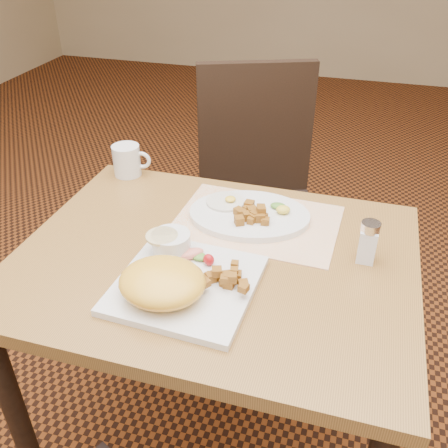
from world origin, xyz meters
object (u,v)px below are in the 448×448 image
chair_far (258,189)px  coffee_mug (128,160)px  plate_square (186,285)px  salt_shaker (368,241)px  table (215,292)px  plate_oval (249,215)px

chair_far → coffee_mug: bearing=30.3°
plate_square → coffee_mug: coffee_mug is taller
salt_shaker → plate_square: bearing=-150.1°
table → plate_square: size_ratio=3.21×
plate_square → salt_shaker: bearing=29.9°
table → plate_oval: plate_oval is taller
chair_far → plate_oval: (0.09, -0.53, 0.22)m
chair_far → plate_oval: bearing=78.2°
salt_shaker → coffee_mug: 0.73m
coffee_mug → chair_far: bearing=51.9°
chair_far → table: bearing=72.7°
chair_far → plate_oval: chair_far is taller
plate_oval → table: bearing=-102.5°
chair_far → salt_shaker: bearing=99.8°
chair_far → salt_shaker: 0.78m
chair_far → plate_square: (0.03, -0.83, 0.22)m
plate_square → table: bearing=79.7°
plate_oval → chair_far: bearing=99.8°
plate_oval → coffee_mug: size_ratio=2.74×
plate_oval → coffee_mug: (-0.40, 0.14, 0.03)m
plate_square → plate_oval: plate_oval is taller
table → chair_far: 0.71m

